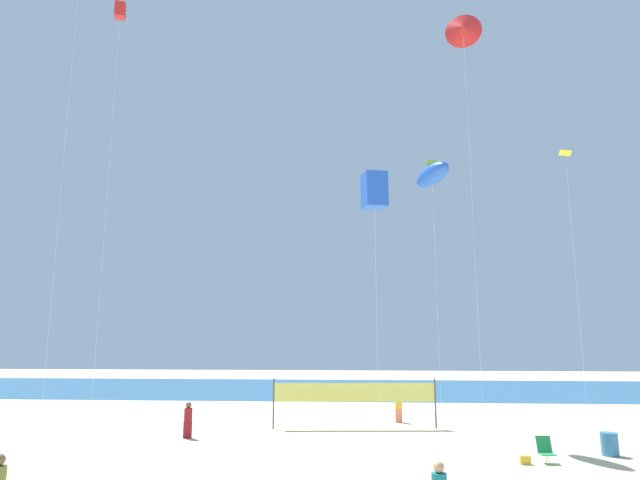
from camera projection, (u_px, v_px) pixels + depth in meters
The scene contains 12 objects.
ocean_band at pixel (329, 388), 47.34m from camera, with size 120.00×20.00×0.01m, color #28608C.
beachgoer_maroon_shirt at pixel (188, 419), 24.21m from camera, with size 0.36×0.36×1.56m.
beachgoer_mustard_shirt at pixel (398, 406), 28.67m from camera, with size 0.36×0.36×1.57m.
folding_beach_chair at pixel (545, 449), 19.43m from camera, with size 0.52×0.65×0.89m.
trash_barrel at pixel (610, 444), 20.54m from camera, with size 0.62×0.62×0.84m, color teal.
volleyball_net at pixel (354, 394), 26.85m from camera, with size 8.08×0.69×2.40m.
beach_handbag at pixel (525, 460), 19.11m from camera, with size 0.37×0.18×0.29m, color gold.
kite_yellow_diamond at pixel (566, 158), 26.95m from camera, with size 0.78×0.77×13.68m.
kite_blue_inflatable at pixel (432, 175), 26.80m from camera, with size 1.93×2.94×13.10m.
kite_red_box at pixel (120, 13), 28.50m from camera, with size 0.64×0.64×21.81m.
kite_blue_box at pixel (374, 191), 18.42m from camera, with size 0.93×0.93×9.95m.
kite_red_delta at pixel (463, 29), 25.97m from camera, with size 1.79×0.83×19.89m.
Camera 1 is at (2.54, -15.14, 4.42)m, focal length 30.38 mm.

